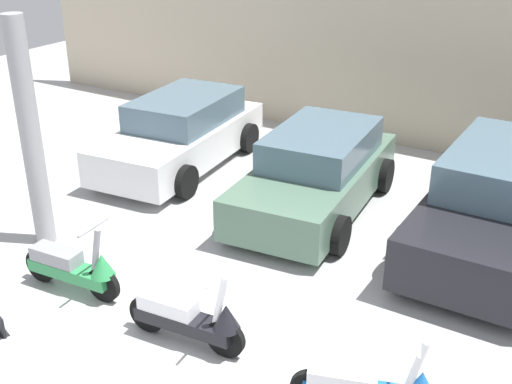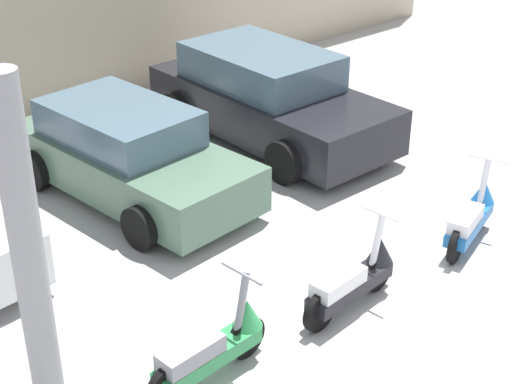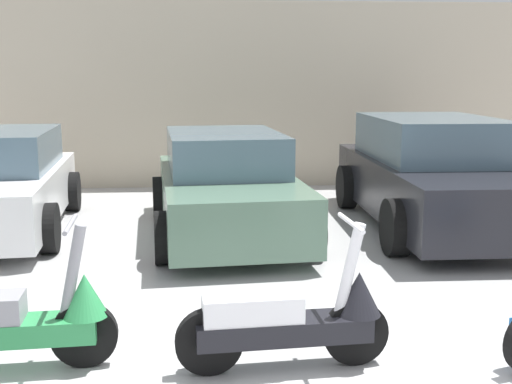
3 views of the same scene
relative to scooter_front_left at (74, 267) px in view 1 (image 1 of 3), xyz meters
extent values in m
cube|color=beige|center=(2.21, 7.26, 1.26)|extent=(19.60, 0.12, 3.25)
cylinder|color=black|center=(0.44, 0.03, -0.14)|extent=(0.46, 0.11, 0.46)
cylinder|color=black|center=(-0.57, -0.04, -0.14)|extent=(0.46, 0.11, 0.46)
cube|color=#2D8C4C|center=(-0.07, -0.01, -0.08)|extent=(1.21, 0.37, 0.16)
cube|color=gray|center=(-0.28, -0.02, 0.09)|extent=(0.69, 0.32, 0.18)
cylinder|color=gray|center=(0.39, 0.03, 0.32)|extent=(0.22, 0.09, 0.65)
cylinder|color=gray|center=(0.39, 0.03, 0.65)|extent=(0.07, 0.53, 0.03)
cone|color=#2D8C4C|center=(0.46, 0.04, 0.15)|extent=(0.33, 0.33, 0.30)
cylinder|color=black|center=(2.32, -0.06, -0.14)|extent=(0.46, 0.12, 0.46)
cylinder|color=black|center=(1.30, -0.15, -0.14)|extent=(0.46, 0.12, 0.46)
cube|color=black|center=(1.81, -0.10, -0.08)|extent=(1.22, 0.38, 0.16)
cube|color=white|center=(1.59, -0.12, 0.09)|extent=(0.69, 0.32, 0.18)
cylinder|color=white|center=(2.26, -0.06, 0.33)|extent=(0.22, 0.10, 0.65)
cylinder|color=white|center=(2.26, -0.06, 0.65)|extent=(0.08, 0.53, 0.03)
cone|color=black|center=(2.33, -0.06, 0.15)|extent=(0.33, 0.33, 0.30)
cube|color=white|center=(3.75, -0.20, 0.08)|extent=(0.70, 0.45, 0.17)
cylinder|color=white|center=(4.37, 0.00, 0.31)|extent=(0.22, 0.13, 0.63)
cylinder|color=white|center=(4.37, 0.00, 0.62)|extent=(0.19, 0.50, 0.03)
cone|color=#1E66B2|center=(4.44, 0.02, 0.14)|extent=(0.38, 0.38, 0.29)
cube|color=white|center=(-1.44, 4.06, 0.11)|extent=(1.93, 3.91, 0.63)
cube|color=slate|center=(-1.46, 4.28, 0.67)|extent=(1.58, 2.24, 0.50)
cylinder|color=black|center=(-0.51, 2.97, -0.08)|extent=(0.25, 0.59, 0.58)
cylinder|color=black|center=(-2.14, 2.81, -0.08)|extent=(0.25, 0.59, 0.58)
cylinder|color=black|center=(-0.73, 5.30, -0.08)|extent=(0.25, 0.59, 0.58)
cylinder|color=black|center=(-2.36, 5.15, -0.08)|extent=(0.25, 0.59, 0.58)
cube|color=#51705B|center=(1.51, 3.70, 0.11)|extent=(1.91, 3.89, 0.63)
cube|color=slate|center=(1.49, 3.92, 0.67)|extent=(1.57, 2.23, 0.49)
cylinder|color=black|center=(2.43, 2.61, -0.08)|extent=(0.25, 0.59, 0.57)
cylinder|color=black|center=(0.81, 2.46, -0.08)|extent=(0.25, 0.59, 0.57)
cylinder|color=black|center=(2.22, 4.94, -0.08)|extent=(0.25, 0.59, 0.57)
cylinder|color=black|center=(0.60, 4.78, -0.08)|extent=(0.25, 0.59, 0.57)
cube|color=black|center=(4.28, 3.91, 0.16)|extent=(1.77, 4.23, 0.70)
cube|color=slate|center=(4.28, 4.17, 0.79)|extent=(1.55, 2.37, 0.55)
cylinder|color=black|center=(3.37, 2.60, -0.04)|extent=(0.22, 0.64, 0.64)
cylinder|color=black|center=(3.37, 5.22, -0.04)|extent=(0.22, 0.64, 0.64)
cube|color=black|center=(-0.09, -1.09, -0.36)|extent=(0.19, 0.16, 0.01)
cube|color=black|center=(-0.09, -1.09, -0.24)|extent=(0.20, 0.09, 0.26)
cylinder|color=#99999E|center=(-1.37, 0.73, 1.26)|extent=(0.28, 0.28, 3.25)
camera|label=1|loc=(5.53, -4.71, 4.23)|focal=45.00mm
camera|label=2|loc=(-3.60, -4.73, 4.78)|focal=55.00mm
camera|label=3|loc=(1.33, -4.20, 1.63)|focal=45.00mm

